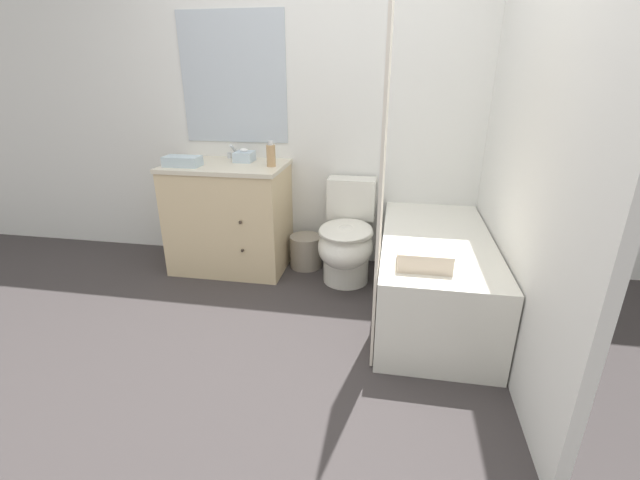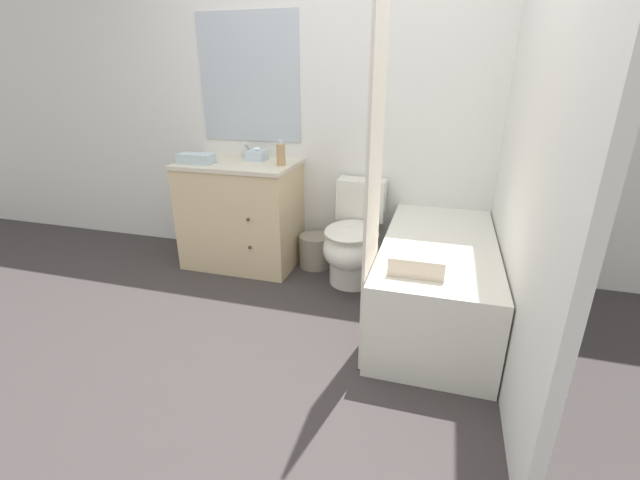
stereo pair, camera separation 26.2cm
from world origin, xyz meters
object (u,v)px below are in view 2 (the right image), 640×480
object	(u,v)px
vanity_cabinet	(242,213)
hand_towel_folded	(196,159)
toilet	(353,242)
soap_dispenser	(281,154)
sink_faucet	(250,153)
bath_towel_folded	(417,262)
bathtub	(436,279)
wastebasket	(315,251)
tissue_box	(257,155)

from	to	relation	value
vanity_cabinet	hand_towel_folded	bearing A→B (deg)	-153.42
toilet	soap_dispenser	bearing A→B (deg)	172.82
sink_faucet	bath_towel_folded	size ratio (longest dim) A/B	0.52
vanity_cabinet	bathtub	distance (m)	1.59
vanity_cabinet	soap_dispenser	bearing A→B (deg)	-4.04
sink_faucet	bathtub	size ratio (longest dim) A/B	0.10
vanity_cabinet	bath_towel_folded	xyz separation A→B (m)	(1.41, -0.87, 0.14)
toilet	hand_towel_folded	distance (m)	1.31
vanity_cabinet	soap_dispenser	distance (m)	0.60
bath_towel_folded	bathtub	bearing A→B (deg)	76.84
wastebasket	hand_towel_folded	xyz separation A→B (m)	(-0.85, -0.22, 0.73)
toilet	wastebasket	bearing A→B (deg)	152.11
bathtub	wastebasket	xyz separation A→B (m)	(-0.94, 0.51, -0.13)
tissue_box	soap_dispenser	bearing A→B (deg)	-28.01
sink_faucet	tissue_box	bearing A→B (deg)	-42.74
vanity_cabinet	soap_dispenser	size ratio (longest dim) A/B	4.83
toilet	bath_towel_folded	size ratio (longest dim) A/B	2.60
hand_towel_folded	bath_towel_folded	size ratio (longest dim) A/B	0.94
wastebasket	soap_dispenser	world-z (taller)	soap_dispenser
bathtub	sink_faucet	bearing A→B (deg)	157.32
bathtub	bath_towel_folded	bearing A→B (deg)	-103.16
vanity_cabinet	wastebasket	xyz separation A→B (m)	(0.58, 0.09, -0.30)
bathtub	tissue_box	world-z (taller)	tissue_box
sink_faucet	wastebasket	world-z (taller)	sink_faucet
hand_towel_folded	bath_towel_folded	distance (m)	1.86
hand_towel_folded	soap_dispenser	bearing A→B (deg)	9.95
toilet	bath_towel_folded	xyz separation A→B (m)	(0.49, -0.78, 0.25)
sink_faucet	bathtub	distance (m)	1.75
soap_dispenser	bath_towel_folded	distance (m)	1.40
toilet	hand_towel_folded	xyz separation A→B (m)	(-1.19, -0.04, 0.54)
vanity_cabinet	hand_towel_folded	world-z (taller)	hand_towel_folded
hand_towel_folded	toilet	bearing A→B (deg)	1.87
sink_faucet	vanity_cabinet	bearing A→B (deg)	-90.00
soap_dispenser	bathtub	bearing A→B (deg)	-19.10
wastebasket	sink_faucet	bearing A→B (deg)	168.14
toilet	wastebasket	xyz separation A→B (m)	(-0.34, 0.18, -0.19)
sink_faucet	wastebasket	size ratio (longest dim) A/B	0.55
vanity_cabinet	tissue_box	size ratio (longest dim) A/B	5.89
vanity_cabinet	bath_towel_folded	distance (m)	1.67
toilet	soap_dispenser	world-z (taller)	soap_dispenser
toilet	bath_towel_folded	distance (m)	0.95
wastebasket	tissue_box	world-z (taller)	tissue_box
vanity_cabinet	toilet	world-z (taller)	vanity_cabinet
bath_towel_folded	toilet	bearing A→B (deg)	122.37
bathtub	tissue_box	size ratio (longest dim) A/B	9.46
tissue_box	hand_towel_folded	world-z (taller)	tissue_box
wastebasket	toilet	bearing A→B (deg)	-27.89
vanity_cabinet	toilet	xyz separation A→B (m)	(0.92, -0.10, -0.11)
wastebasket	hand_towel_folded	bearing A→B (deg)	-165.40
sink_faucet	bath_towel_folded	bearing A→B (deg)	-37.37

